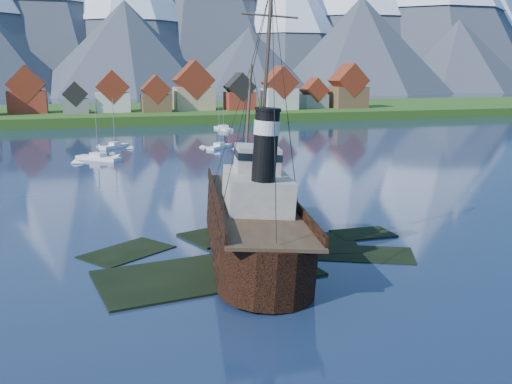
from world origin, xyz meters
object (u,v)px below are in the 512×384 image
object	(u,v)px
sailboat_c	(98,159)
tugboat_wreck	(246,216)
sailboat_e	(223,129)
sailboat_f	(115,147)
sailboat_d	(219,147)

from	to	relation	value
sailboat_c	tugboat_wreck	bearing A→B (deg)	-126.55
sailboat_e	sailboat_f	world-z (taller)	sailboat_e
sailboat_c	sailboat_d	world-z (taller)	sailboat_c
sailboat_c	sailboat_d	distance (m)	27.79
sailboat_e	sailboat_f	xyz separation A→B (m)	(-32.12, -30.97, 0.02)
tugboat_wreck	sailboat_c	xyz separation A→B (m)	(-11.85, 60.83, -2.87)
sailboat_c	sailboat_f	bearing A→B (deg)	28.91
tugboat_wreck	sailboat_c	distance (m)	62.04
sailboat_c	sailboat_f	size ratio (longest dim) A/B	1.05
sailboat_d	sailboat_e	bearing A→B (deg)	120.11
sailboat_d	sailboat_f	world-z (taller)	sailboat_f
tugboat_wreck	sailboat_f	bearing A→B (deg)	105.51
sailboat_f	tugboat_wreck	bearing A→B (deg)	-37.58
sailboat_c	sailboat_d	xyz separation A→B (m)	(26.00, 9.82, -0.03)
sailboat_d	sailboat_e	xyz separation A→B (m)	(10.20, 38.11, 0.01)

